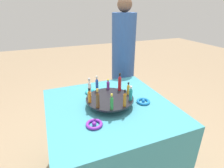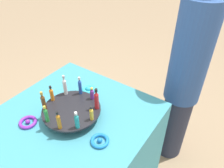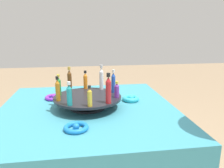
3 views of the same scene
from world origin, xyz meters
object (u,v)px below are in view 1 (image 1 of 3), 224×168
object	(u,v)px
bottle_red	(120,82)
ribbon_bow_teal	(91,91)
bottle_amber	(125,99)
ribbon_bow_purple	(94,124)
bottle_orange	(89,96)
bottle_green	(112,102)
bottle_gold	(128,89)
person_figure	(123,68)
bottle_teal	(131,94)
bottle_clear	(90,88)
ribbon_bow_blue	(143,101)
bottle_purple	(108,85)
display_stand	(110,100)
bottle_brown	(98,99)
bottle_blue	(97,84)

from	to	relation	value
bottle_red	ribbon_bow_teal	xyz separation A→B (m)	(-0.20, 0.16, -0.12)
bottle_amber	ribbon_bow_purple	size ratio (longest dim) A/B	1.15
bottle_orange	bottle_green	bearing A→B (deg)	-52.02
bottle_gold	person_figure	distance (m)	0.78
bottle_gold	bottle_green	bearing A→B (deg)	-142.02
bottle_orange	bottle_green	world-z (taller)	bottle_green
bottle_teal	bottle_green	world-z (taller)	same
bottle_teal	bottle_clear	world-z (taller)	bottle_clear
bottle_green	ribbon_bow_blue	world-z (taller)	bottle_green
bottle_orange	bottle_purple	bearing A→B (deg)	37.98
bottle_green	person_figure	xyz separation A→B (m)	(0.49, 0.87, -0.10)
bottle_gold	bottle_green	distance (m)	0.25
bottle_orange	person_figure	size ratio (longest dim) A/B	0.07
display_stand	bottle_brown	distance (m)	0.18
bottle_purple	person_figure	size ratio (longest dim) A/B	0.06
bottle_purple	display_stand	bearing A→B (deg)	-106.02
bottle_red	bottle_brown	world-z (taller)	bottle_red
bottle_red	bottle_orange	world-z (taller)	bottle_red
bottle_clear	ribbon_bow_purple	size ratio (longest dim) A/B	1.35
bottle_red	bottle_blue	size ratio (longest dim) A/B	1.14
bottle_red	person_figure	world-z (taller)	person_figure
bottle_blue	person_figure	distance (m)	0.77
bottle_gold	ribbon_bow_blue	world-z (taller)	bottle_gold
bottle_orange	ribbon_bow_teal	distance (m)	0.29
bottle_red	ribbon_bow_purple	xyz separation A→B (m)	(-0.30, -0.29, -0.12)
bottle_purple	bottle_brown	world-z (taller)	bottle_brown
bottle_clear	ribbon_bow_purple	bearing A→B (deg)	-100.29
bottle_teal	bottle_green	xyz separation A→B (m)	(-0.17, -0.06, 0.00)
bottle_blue	bottle_brown	distance (m)	0.25
ribbon_bow_teal	ribbon_bow_blue	bearing A→B (deg)	-42.72
person_figure	bottle_blue	bearing A→B (deg)	-9.12
display_stand	bottle_green	bearing A→B (deg)	-106.02
bottle_blue	bottle_gold	bearing A→B (deg)	-34.02
bottle_teal	bottle_purple	size ratio (longest dim) A/B	1.31
bottle_amber	person_figure	distance (m)	0.96
bottle_amber	bottle_gold	bearing A→B (deg)	55.98
bottle_red	ribbon_bow_purple	world-z (taller)	bottle_red
bottle_red	bottle_green	size ratio (longest dim) A/B	1.29
bottle_teal	bottle_orange	bearing A→B (deg)	163.98
bottle_clear	bottle_orange	xyz separation A→B (m)	(-0.03, -0.09, -0.02)
bottle_green	person_figure	size ratio (longest dim) A/B	0.07
bottle_green	display_stand	bearing A→B (deg)	73.98
display_stand	ribbon_bow_blue	world-z (taller)	display_stand
bottle_teal	ribbon_bow_purple	bearing A→B (deg)	-160.73
ribbon_bow_teal	person_figure	bearing A→B (deg)	41.97
ribbon_bow_teal	ribbon_bow_purple	bearing A→B (deg)	-102.72
bottle_orange	person_figure	world-z (taller)	person_figure
bottle_teal	bottle_blue	bearing A→B (deg)	127.98
bottle_gold	ribbon_bow_blue	size ratio (longest dim) A/B	0.94
bottle_clear	person_figure	bearing A→B (deg)	47.98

